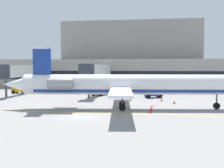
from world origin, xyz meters
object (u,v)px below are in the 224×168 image
regional_jet (129,85)px  baggage_tug (18,89)px  pushback_tractor (151,92)px  belt_loader (99,91)px

regional_jet → baggage_tug: regional_jet is taller
regional_jet → baggage_tug: size_ratio=10.65×
regional_jet → pushback_tractor: size_ratio=10.31×
baggage_tug → belt_loader: 18.00m
baggage_tug → belt_loader: (17.87, -2.12, 0.15)m
regional_jet → belt_loader: bearing=114.4°
regional_jet → belt_loader: size_ratio=8.91×
regional_jet → belt_loader: regional_jet is taller
regional_jet → pushback_tractor: (2.50, 14.79, -2.29)m
baggage_tug → belt_loader: bearing=-6.8°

